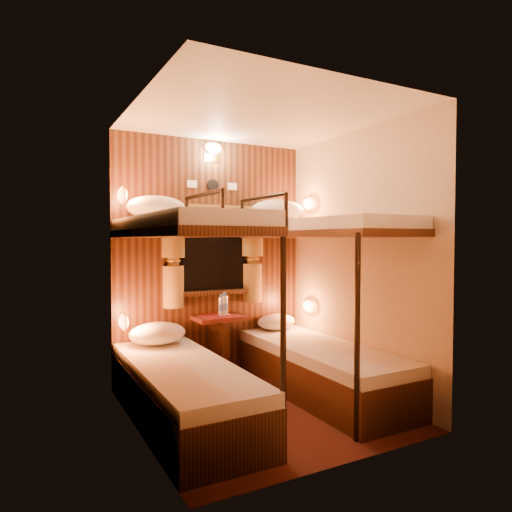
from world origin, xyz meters
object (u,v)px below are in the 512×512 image
table (220,340)px  bottle_right (225,305)px  bunk_left (183,349)px  bunk_right (320,333)px  bottle_left (221,306)px

table → bottle_right: size_ratio=2.84×
bunk_left → table: bunk_left is taller
bottle_right → bunk_right: bearing=-53.7°
bunk_right → bottle_left: size_ratio=8.99×
bunk_right → table: size_ratio=2.90×
table → bottle_right: bearing=14.1°
bunk_right → table: bunk_right is taller
bottle_left → bottle_right: size_ratio=0.92×
bottle_left → bottle_right: 0.03m
bunk_left → bunk_right: (1.30, 0.00, 0.00)m
bunk_left → bottle_left: (0.68, 0.80, 0.18)m
table → bottle_left: 0.33m
table → bottle_right: 0.34m
bottle_right → bottle_left: bearing=167.0°
bottle_left → bottle_right: bearing=-13.0°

